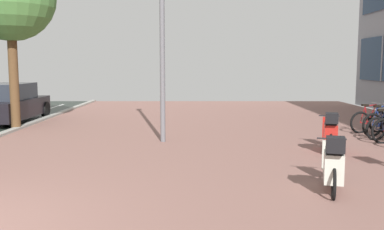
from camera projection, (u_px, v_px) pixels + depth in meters
bicycle_rack_09 at (380, 124)px, 12.83m from camera, size 1.33×0.54×1.00m
bicycle_rack_10 at (369, 122)px, 13.46m from camera, size 1.34×0.47×0.97m
scooter_near at (330, 133)px, 10.37m from camera, size 0.75×1.73×1.04m
scooter_mid at (332, 165)px, 7.11m from camera, size 0.74×1.67×1.03m
parked_car_far at (9, 104)px, 15.92m from camera, size 1.77×4.11×1.44m
lamp_post at (161, 13)px, 11.44m from camera, size 0.20×0.52×6.38m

